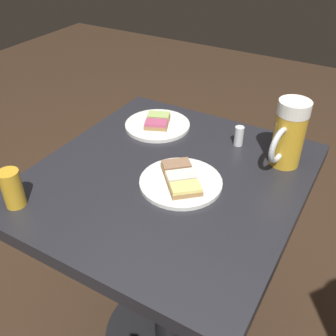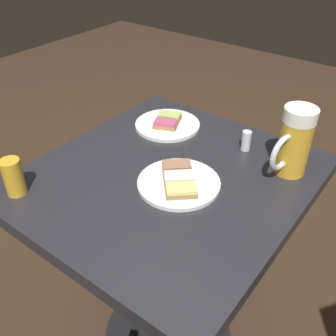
% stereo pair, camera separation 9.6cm
% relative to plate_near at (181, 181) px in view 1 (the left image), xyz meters
% --- Properties ---
extents(ground_plane, '(6.00, 6.00, 0.00)m').
position_rel_plate_near_xyz_m(ground_plane, '(0.02, 0.05, -0.71)').
color(ground_plane, '#382619').
extents(cafe_table, '(0.69, 0.64, 0.70)m').
position_rel_plate_near_xyz_m(cafe_table, '(0.02, 0.05, -0.18)').
color(cafe_table, black).
rests_on(cafe_table, ground_plane).
extents(plate_near, '(0.20, 0.20, 0.03)m').
position_rel_plate_near_xyz_m(plate_near, '(0.00, 0.00, 0.00)').
color(plate_near, white).
rests_on(plate_near, cafe_table).
extents(plate_far, '(0.19, 0.19, 0.03)m').
position_rel_plate_near_xyz_m(plate_far, '(0.21, 0.20, -0.00)').
color(plate_far, white).
rests_on(plate_far, cafe_table).
extents(beer_mug, '(0.14, 0.08, 0.18)m').
position_rel_plate_near_xyz_m(beer_mug, '(0.21, -0.19, 0.08)').
color(beer_mug, gold).
rests_on(beer_mug, cafe_table).
extents(beer_glass_small, '(0.05, 0.05, 0.09)m').
position_rel_plate_near_xyz_m(beer_glass_small, '(-0.25, 0.28, 0.04)').
color(beer_glass_small, gold).
rests_on(beer_glass_small, cafe_table).
extents(salt_shaker, '(0.03, 0.03, 0.06)m').
position_rel_plate_near_xyz_m(salt_shaker, '(0.24, -0.05, 0.02)').
color(salt_shaker, silver).
rests_on(salt_shaker, cafe_table).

